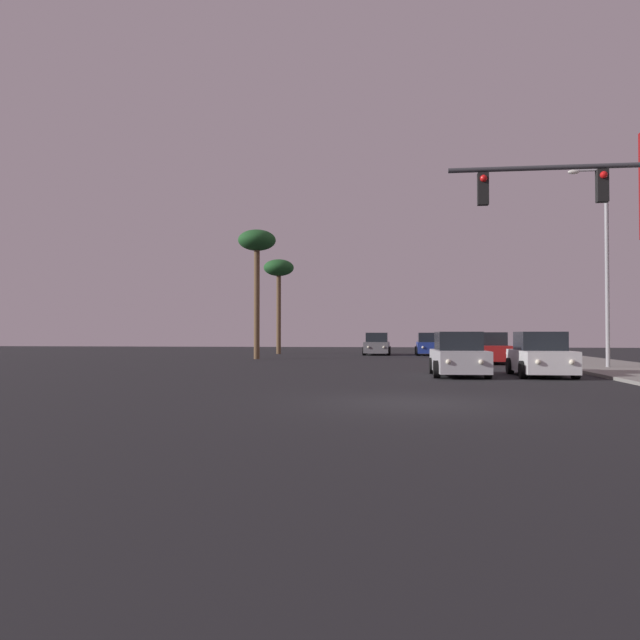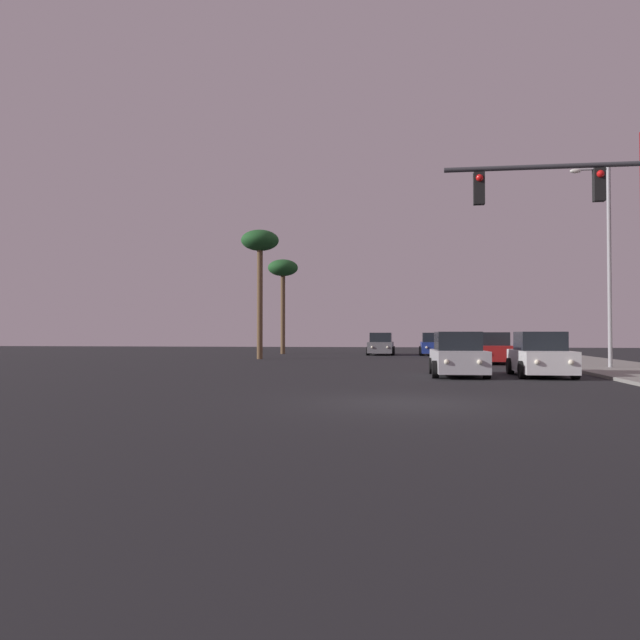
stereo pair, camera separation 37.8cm
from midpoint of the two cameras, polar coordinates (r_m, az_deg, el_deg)
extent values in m
plane|color=black|center=(14.76, 7.98, -7.49)|extent=(120.00, 120.00, 0.00)
cube|color=slate|center=(47.39, 5.00, -2.50)|extent=(1.86, 4.22, 0.80)
cube|color=black|center=(47.52, 5.00, -1.59)|extent=(1.63, 2.02, 0.70)
cylinder|color=black|center=(46.13, 3.83, -2.85)|extent=(0.24, 0.64, 0.64)
cylinder|color=black|center=(46.07, 6.07, -2.85)|extent=(0.24, 0.64, 0.64)
cylinder|color=black|center=(48.73, 3.99, -2.77)|extent=(0.24, 0.64, 0.64)
cylinder|color=black|center=(48.67, 6.11, -2.77)|extent=(0.24, 0.64, 0.64)
sphere|color=#F2EACC|center=(45.29, 4.20, -2.49)|extent=(0.18, 0.18, 0.18)
sphere|color=#F2EACC|center=(45.25, 5.62, -2.49)|extent=(0.18, 0.18, 0.18)
cube|color=#B7B7BC|center=(24.20, 12.12, -3.66)|extent=(1.95, 4.26, 0.80)
cube|color=black|center=(24.33, 12.08, -1.88)|extent=(1.67, 2.06, 0.70)
cylinder|color=black|center=(22.85, 10.16, -4.46)|extent=(0.24, 0.64, 0.64)
cylinder|color=black|center=(23.02, 14.65, -4.42)|extent=(0.24, 0.64, 0.64)
cylinder|color=black|center=(25.45, 9.83, -4.14)|extent=(0.24, 0.64, 0.64)
cylinder|color=black|center=(25.60, 13.87, -4.10)|extent=(0.24, 0.64, 0.64)
sphere|color=#F2EACC|center=(22.04, 11.16, -3.77)|extent=(0.18, 0.18, 0.18)
sphere|color=#F2EACC|center=(22.15, 14.05, -3.74)|extent=(0.18, 0.18, 0.18)
cube|color=silver|center=(24.85, 19.12, -3.55)|extent=(1.80, 4.20, 0.80)
cube|color=black|center=(24.98, 19.04, -1.82)|extent=(1.60, 2.00, 0.70)
cylinder|color=black|center=(23.41, 17.64, -4.35)|extent=(0.24, 0.64, 0.64)
cylinder|color=black|center=(23.81, 21.91, -4.26)|extent=(0.24, 0.64, 0.64)
cylinder|color=black|center=(25.97, 16.57, -4.04)|extent=(0.24, 0.64, 0.64)
cylinder|color=black|center=(26.33, 20.45, -3.98)|extent=(0.24, 0.64, 0.64)
sphere|color=#F2EACC|center=(22.66, 18.87, -3.66)|extent=(0.18, 0.18, 0.18)
sphere|color=#F2EACC|center=(22.91, 21.61, -3.61)|extent=(0.18, 0.18, 0.18)
cube|color=navy|center=(47.16, 9.73, -2.49)|extent=(1.81, 4.20, 0.80)
cube|color=black|center=(47.30, 9.71, -1.58)|extent=(1.61, 2.00, 0.70)
cylinder|color=black|center=(45.83, 8.68, -2.85)|extent=(0.24, 0.64, 0.64)
cylinder|color=black|center=(45.92, 10.93, -2.84)|extent=(0.24, 0.64, 0.64)
cylinder|color=black|center=(48.43, 8.59, -2.77)|extent=(0.24, 0.64, 0.64)
cylinder|color=black|center=(48.51, 10.72, -2.76)|extent=(0.24, 0.64, 0.64)
sphere|color=#F2EACC|center=(45.01, 9.15, -2.49)|extent=(0.18, 0.18, 0.18)
sphere|color=#F2EACC|center=(45.07, 10.57, -2.48)|extent=(0.18, 0.18, 0.18)
cube|color=maroon|center=(34.78, 14.99, -2.91)|extent=(1.86, 4.23, 0.80)
cube|color=black|center=(34.92, 14.95, -1.67)|extent=(1.63, 2.02, 0.70)
cylinder|color=black|center=(33.39, 13.77, -3.43)|extent=(0.24, 0.64, 0.64)
cylinder|color=black|center=(33.65, 16.82, -3.39)|extent=(0.24, 0.64, 0.64)
cylinder|color=black|center=(35.97, 13.28, -3.27)|extent=(0.24, 0.64, 0.64)
cylinder|color=black|center=(36.21, 16.11, -3.24)|extent=(0.24, 0.64, 0.64)
sphere|color=#F2EACC|center=(32.61, 14.54, -2.93)|extent=(0.18, 0.18, 0.18)
sphere|color=#F2EACC|center=(32.77, 16.47, -2.91)|extent=(0.18, 0.18, 0.18)
cylinder|color=#38383D|center=(18.95, 21.00, 12.92)|extent=(6.40, 0.14, 0.14)
cube|color=black|center=(19.08, 23.87, 11.15)|extent=(0.30, 0.24, 0.90)
sphere|color=red|center=(19.01, 23.99, 12.03)|extent=(0.20, 0.20, 0.20)
cube|color=black|center=(18.42, 14.10, 11.53)|extent=(0.30, 0.24, 0.90)
sphere|color=red|center=(18.35, 14.15, 12.45)|extent=(0.20, 0.20, 0.20)
cylinder|color=#99999E|center=(30.71, 24.44, 4.49)|extent=(0.18, 0.18, 9.00)
cylinder|color=#99999E|center=(31.24, 23.11, 12.48)|extent=(1.40, 0.10, 0.10)
ellipsoid|color=silver|center=(31.05, 21.84, 12.46)|extent=(0.50, 0.24, 0.20)
cylinder|color=brown|center=(39.74, -6.07, 1.53)|extent=(0.36, 0.36, 7.07)
ellipsoid|color=#1E5123|center=(40.14, -6.06, 7.27)|extent=(2.40, 2.40, 1.32)
cylinder|color=brown|center=(49.60, -4.02, 0.57)|extent=(0.36, 0.36, 6.38)
ellipsoid|color=#1E5123|center=(49.85, -4.01, 4.79)|extent=(2.40, 2.40, 1.32)
camera|label=1|loc=(0.19, -90.41, 0.01)|focal=35.00mm
camera|label=2|loc=(0.19, 89.59, -0.01)|focal=35.00mm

